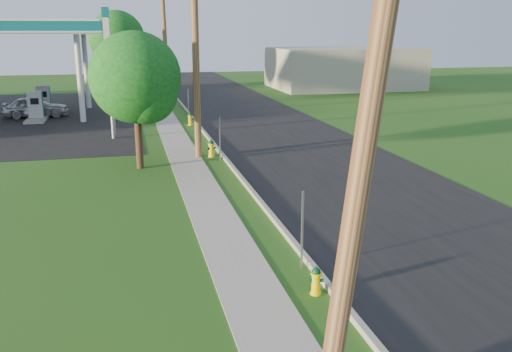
{
  "coord_description": "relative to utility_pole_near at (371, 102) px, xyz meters",
  "views": [
    {
      "loc": [
        -3.74,
        -7.59,
        5.72
      ],
      "look_at": [
        0.0,
        8.0,
        1.4
      ],
      "focal_mm": 38.0,
      "sensor_mm": 36.0,
      "label": 1
    }
  ],
  "objects": [
    {
      "name": "tree_verge",
      "position": [
        -2.62,
        16.43,
        -1.11
      ],
      "size": [
        3.78,
        3.78,
        5.74
      ],
      "color": "#352818",
      "rests_on": "ground"
    },
    {
      "name": "hydrant_near",
      "position": [
        0.74,
        3.83,
        -4.47
      ],
      "size": [
        0.35,
        0.31,
        0.67
      ],
      "color": "#FADD00",
      "rests_on": "ground"
    },
    {
      "name": "tree_lot",
      "position": [
        -3.51,
        44.71,
        0.01
      ],
      "size": [
        4.94,
        4.94,
        7.48
      ],
      "color": "#352818",
      "rests_on": "ground"
    },
    {
      "name": "fuel_pump_se",
      "position": [
        -8.9,
        35.0,
        -4.08
      ],
      "size": [
        1.2,
        3.2,
        1.9
      ],
      "color": "gray",
      "rests_on": "ground"
    },
    {
      "name": "distant_building",
      "position": [
        18.6,
        46.0,
        -2.8
      ],
      "size": [
        14.0,
        10.0,
        4.0
      ],
      "primitive_type": "cube",
      "color": "gray",
      "rests_on": "ground"
    },
    {
      "name": "sidewalk",
      "position": [
        -0.65,
        11.0,
        -4.79
      ],
      "size": [
        1.5,
        120.0,
        0.03
      ],
      "primitive_type": "cube",
      "color": "gray",
      "rests_on": "ground"
    },
    {
      "name": "utility_pole_far",
      "position": [
        -0.0,
        36.0,
        0.0
      ],
      "size": [
        1.4,
        0.32,
        9.5
      ],
      "color": "brown",
      "rests_on": "ground"
    },
    {
      "name": "hydrant_mid",
      "position": [
        0.59,
        17.88,
        -4.4
      ],
      "size": [
        0.43,
        0.39,
        0.83
      ],
      "color": "yellow",
      "rests_on": "ground"
    },
    {
      "name": "road",
      "position": [
        5.1,
        11.0,
        -4.79
      ],
      "size": [
        8.0,
        120.0,
        0.02
      ],
      "primitive_type": "cube",
      "color": "black",
      "rests_on": "ground"
    },
    {
      "name": "sign_post_near",
      "position": [
        0.85,
        5.2,
        -3.8
      ],
      "size": [
        0.05,
        0.04,
        2.0
      ],
      "primitive_type": "cube",
      "color": "gray",
      "rests_on": "ground"
    },
    {
      "name": "fuel_pump_ne",
      "position": [
        -8.9,
        31.0,
        -4.08
      ],
      "size": [
        1.2,
        3.2,
        1.9
      ],
      "color": "gray",
      "rests_on": "ground"
    },
    {
      "name": "sign_post_mid",
      "position": [
        0.85,
        17.0,
        -3.8
      ],
      "size": [
        0.05,
        0.04,
        2.0
      ],
      "primitive_type": "cube",
      "color": "gray",
      "rests_on": "ground"
    },
    {
      "name": "utility_pole_mid",
      "position": [
        -0.0,
        18.0,
        0.15
      ],
      "size": [
        1.4,
        0.32,
        9.8
      ],
      "color": "brown",
      "rests_on": "ground"
    },
    {
      "name": "car_silver",
      "position": [
        -9.14,
        32.53,
        -4.09
      ],
      "size": [
        4.21,
        1.81,
        1.42
      ],
      "primitive_type": "imported",
      "rotation": [
        0.0,
        0.0,
        1.6
      ],
      "color": "silver",
      "rests_on": "ground"
    },
    {
      "name": "utility_pole_near",
      "position": [
        0.0,
        0.0,
        0.0
      ],
      "size": [
        1.4,
        0.32,
        9.48
      ],
      "color": "brown",
      "rests_on": "ground"
    },
    {
      "name": "hydrant_far",
      "position": [
        0.66,
        26.77,
        -4.41
      ],
      "size": [
        0.42,
        0.38,
        0.81
      ],
      "color": "yellow",
      "rests_on": "ground"
    },
    {
      "name": "price_pylon",
      "position": [
        -3.9,
        23.5,
        0.63
      ],
      "size": [
        0.34,
        2.04,
        6.85
      ],
      "color": "gray",
      "rests_on": "ground"
    },
    {
      "name": "curb",
      "position": [
        1.1,
        11.0,
        -4.73
      ],
      "size": [
        0.15,
        120.0,
        0.15
      ],
      "primitive_type": "cube",
      "color": "gray",
      "rests_on": "ground"
    },
    {
      "name": "sign_post_far",
      "position": [
        0.85,
        29.2,
        -3.8
      ],
      "size": [
        0.05,
        0.04,
        2.0
      ],
      "primitive_type": "cube",
      "color": "gray",
      "rests_on": "ground"
    }
  ]
}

